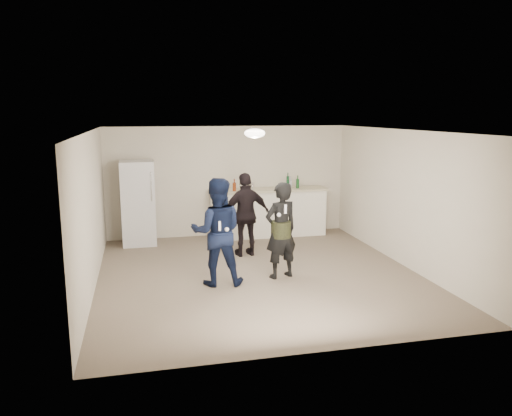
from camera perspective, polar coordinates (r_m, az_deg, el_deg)
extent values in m
plane|color=#6B5B4C|center=(8.87, 0.30, -7.55)|extent=(6.00, 6.00, 0.00)
plane|color=silver|center=(8.42, 0.31, 8.81)|extent=(6.00, 6.00, 0.00)
plane|color=beige|center=(11.46, -3.18, 3.07)|extent=(6.00, 0.00, 6.00)
plane|color=beige|center=(5.75, 7.27, -4.90)|extent=(6.00, 0.00, 6.00)
plane|color=beige|center=(8.37, -18.34, -0.39)|extent=(0.00, 6.00, 6.00)
plane|color=beige|center=(9.57, 16.54, 1.07)|extent=(0.00, 6.00, 6.00)
cube|color=white|center=(11.44, 1.42, -0.61)|extent=(2.60, 0.56, 1.05)
cube|color=beige|center=(11.35, 1.43, 2.09)|extent=(2.68, 0.64, 0.04)
cube|color=silver|center=(10.95, -13.31, 0.57)|extent=(0.70, 0.70, 1.80)
cylinder|color=silver|center=(10.52, -11.88, 2.43)|extent=(0.02, 0.02, 0.60)
ellipsoid|color=white|center=(8.71, -0.15, 8.55)|extent=(0.36, 0.36, 0.16)
cylinder|color=silver|center=(11.23, -0.42, 2.54)|extent=(0.08, 0.08, 0.17)
imported|color=#101E45|center=(8.16, -4.48, -2.74)|extent=(0.95, 0.79, 1.77)
imported|color=black|center=(8.49, 2.87, -2.58)|extent=(0.70, 0.56, 1.66)
cylinder|color=#2D3317|center=(8.49, 2.87, -2.45)|extent=(0.34, 0.34, 0.28)
imported|color=black|center=(9.80, -1.13, -0.77)|extent=(1.01, 0.53, 1.65)
cube|color=white|center=(7.86, -4.19, -2.06)|extent=(0.04, 0.04, 0.15)
sphere|color=white|center=(7.92, -3.36, -2.46)|extent=(0.07, 0.07, 0.07)
cube|color=white|center=(8.17, 3.37, -0.11)|extent=(0.04, 0.04, 0.15)
sphere|color=silver|center=(8.19, 2.64, -0.79)|extent=(0.07, 0.07, 0.07)
cylinder|color=#154926|center=(11.57, 3.65, 3.00)|extent=(0.06, 0.06, 0.27)
cylinder|color=maroon|center=(11.03, -2.49, 2.43)|extent=(0.08, 0.08, 0.19)
cylinder|color=silver|center=(11.66, 3.96, 2.81)|extent=(0.07, 0.07, 0.16)
cylinder|color=#164E1E|center=(11.51, 4.78, 2.81)|extent=(0.07, 0.07, 0.21)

